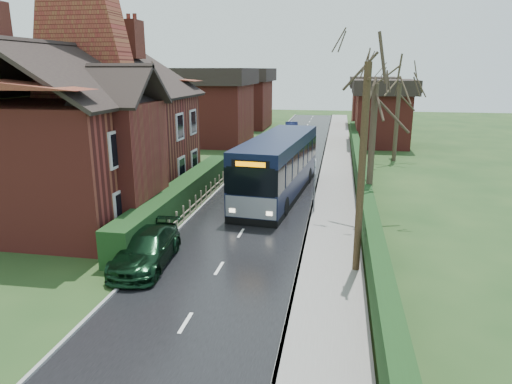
% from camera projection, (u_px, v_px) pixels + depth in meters
% --- Properties ---
extents(ground, '(140.00, 140.00, 0.00)m').
position_uv_depth(ground, '(231.00, 249.00, 19.60)').
color(ground, '#354E21').
rests_on(ground, ground).
extents(road, '(6.00, 100.00, 0.02)m').
position_uv_depth(road, '(267.00, 190.00, 29.09)').
color(road, black).
rests_on(road, ground).
extents(pavement, '(2.50, 100.00, 0.14)m').
position_uv_depth(pavement, '(335.00, 193.00, 28.34)').
color(pavement, slate).
rests_on(pavement, ground).
extents(kerb_right, '(0.12, 100.00, 0.14)m').
position_uv_depth(kerb_right, '(315.00, 192.00, 28.55)').
color(kerb_right, gray).
rests_on(kerb_right, ground).
extents(kerb_left, '(0.12, 100.00, 0.10)m').
position_uv_depth(kerb_left, '(221.00, 188.00, 29.61)').
color(kerb_left, gray).
rests_on(kerb_left, ground).
extents(front_hedge, '(1.20, 16.00, 1.60)m').
position_uv_depth(front_hedge, '(182.00, 196.00, 24.81)').
color(front_hedge, black).
rests_on(front_hedge, ground).
extents(picket_fence, '(0.10, 16.00, 0.90)m').
position_uv_depth(picket_fence, '(196.00, 203.00, 24.77)').
color(picket_fence, '#8B765E').
rests_on(picket_fence, ground).
extents(right_wall_hedge, '(0.60, 50.00, 1.80)m').
position_uv_depth(right_wall_hedge, '(361.00, 179.00, 27.83)').
color(right_wall_hedge, maroon).
rests_on(right_wall_hedge, ground).
extents(brick_house, '(9.30, 14.60, 10.30)m').
position_uv_depth(brick_house, '(92.00, 129.00, 24.50)').
color(brick_house, maroon).
rests_on(brick_house, ground).
extents(bus, '(3.84, 12.11, 3.62)m').
position_uv_depth(bus, '(278.00, 167.00, 27.45)').
color(bus, black).
rests_on(bus, ground).
extents(car_silver, '(1.65, 3.86, 1.30)m').
position_uv_depth(car_silver, '(250.00, 173.00, 31.08)').
color(car_silver, silver).
rests_on(car_silver, ground).
extents(car_green, '(2.26, 4.80, 1.35)m').
position_uv_depth(car_green, '(146.00, 249.00, 17.87)').
color(car_green, black).
rests_on(car_green, ground).
extents(car_distant, '(2.01, 4.38, 1.39)m').
position_uv_depth(car_distant, '(291.00, 127.00, 55.28)').
color(car_distant, black).
rests_on(car_distant, ground).
extents(bus_stop_sign, '(0.12, 0.46, 3.02)m').
position_uv_depth(bus_stop_sign, '(315.00, 178.00, 23.86)').
color(bus_stop_sign, slate).
rests_on(bus_stop_sign, ground).
extents(telegraph_pole, '(0.27, 1.00, 7.75)m').
position_uv_depth(telegraph_pole, '(362.00, 172.00, 16.37)').
color(telegraph_pole, '#322516').
rests_on(telegraph_pole, ground).
extents(tree_right_near, '(4.52, 4.52, 9.75)m').
position_uv_depth(tree_right_near, '(377.00, 74.00, 22.04)').
color(tree_right_near, '#34291F').
rests_on(tree_right_near, ground).
extents(tree_right_far, '(4.74, 4.74, 9.16)m').
position_uv_depth(tree_right_far, '(400.00, 77.00, 36.75)').
color(tree_right_far, '#382D21').
rests_on(tree_right_far, ground).
extents(tree_house_side, '(4.62, 4.62, 10.49)m').
position_uv_depth(tree_house_side, '(124.00, 64.00, 29.10)').
color(tree_house_side, '#3C3123').
rests_on(tree_house_side, ground).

